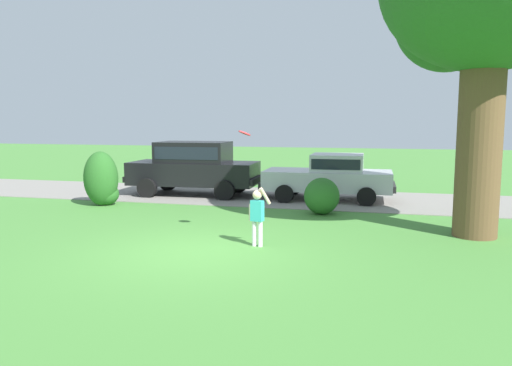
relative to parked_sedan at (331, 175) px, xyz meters
name	(u,v)px	position (x,y,z in m)	size (l,w,h in m)	color
ground_plane	(198,252)	(-1.96, -7.32, -0.85)	(80.00, 80.00, 0.00)	#478438
driveway_strip	(274,197)	(-1.96, 0.15, -0.84)	(28.00, 4.40, 0.02)	gray
shrub_near_tree	(102,181)	(-6.90, -2.76, -0.09)	(1.08, 1.00, 1.71)	#286023
shrub_centre_left	(322,198)	(0.02, -2.58, -0.37)	(1.01, 1.00, 1.05)	#286023
parked_sedan	(331,175)	(0.00, 0.00, 0.00)	(4.42, 2.14, 1.56)	silver
parked_suv	(194,165)	(-4.86, -0.05, 0.23)	(4.75, 2.21, 1.92)	black
child_thrower	(257,213)	(-0.89, -6.57, -0.13)	(0.47, 0.23, 1.29)	white
frisbee	(245,133)	(-1.34, -5.96, 1.54)	(0.29, 0.28, 0.17)	red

